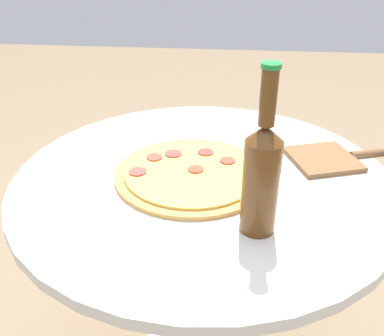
{
  "coord_description": "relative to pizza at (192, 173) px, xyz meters",
  "views": [
    {
      "loc": [
        -0.83,
        -0.06,
        1.17
      ],
      "look_at": [
        -0.01,
        0.02,
        0.71
      ],
      "focal_mm": 40.0,
      "sensor_mm": 36.0,
      "label": 1
    }
  ],
  "objects": [
    {
      "name": "table",
      "position": [
        0.01,
        -0.02,
        -0.17
      ],
      "size": [
        0.85,
        0.85,
        0.69
      ],
      "color": "silver",
      "rests_on": "ground_plane"
    },
    {
      "name": "beer_bottle",
      "position": [
        -0.18,
        -0.14,
        0.11
      ],
      "size": [
        0.07,
        0.07,
        0.31
      ],
      "color": "#563314",
      "rests_on": "table"
    },
    {
      "name": "pizza",
      "position": [
        0.0,
        0.0,
        0.0
      ],
      "size": [
        0.34,
        0.34,
        0.02
      ],
      "color": "#C68E47",
      "rests_on": "table"
    },
    {
      "name": "pizza_paddle",
      "position": [
        0.11,
        -0.33,
        -0.0
      ],
      "size": [
        0.18,
        0.29,
        0.02
      ],
      "rotation": [
        0.0,
        0.0,
        -1.25
      ],
      "color": "brown",
      "rests_on": "table"
    }
  ]
}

